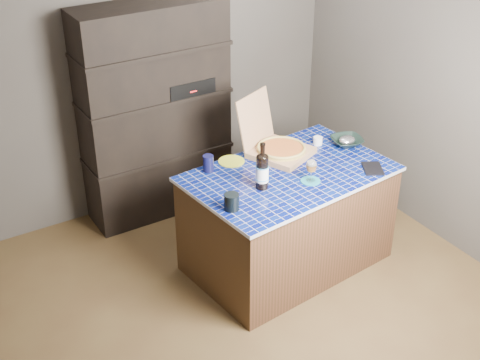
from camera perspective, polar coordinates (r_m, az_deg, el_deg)
room at (r=4.13m, az=1.55°, el=2.71°), size 3.50×3.50×3.50m
shelving_unit at (r=5.50m, az=-7.21°, el=5.71°), size 1.20×0.41×1.80m
kitchen_island at (r=5.01m, az=4.08°, el=-3.31°), size 1.54×1.07×0.80m
pizza_box at (r=5.01m, az=3.29°, el=2.81°), size 0.55×0.60×0.43m
mead_bottle at (r=4.54m, az=1.91°, el=0.81°), size 0.09×0.09×0.34m
teal_trivet at (r=4.70m, az=6.04°, el=-0.08°), size 0.14×0.14×0.01m
wine_glass at (r=4.64m, az=6.12°, el=1.16°), size 0.07×0.07×0.17m
tumbler at (r=4.34m, az=-0.72°, el=-1.87°), size 0.10×0.10×0.11m
dvd_case at (r=4.92m, az=11.26°, el=0.97°), size 0.21×0.23×0.01m
bowl at (r=5.23m, az=9.11°, el=3.27°), size 0.29×0.29×0.06m
foil_contents at (r=5.22m, az=9.12°, el=3.38°), size 0.14×0.11×0.06m
white_jar at (r=5.20m, az=6.65°, el=3.34°), size 0.07×0.07×0.06m
navy_cup at (r=4.78m, az=-2.72°, el=1.43°), size 0.08×0.08×0.12m
green_trivet at (r=4.93m, az=-0.74°, el=1.61°), size 0.20×0.20×0.01m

